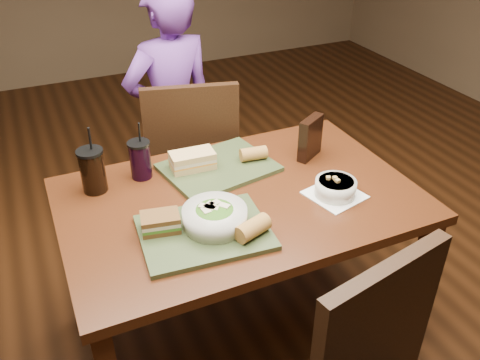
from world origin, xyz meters
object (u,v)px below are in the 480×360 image
object	(u,v)px
chip_bag	(310,138)
dining_table	(240,216)
sandwich_near	(160,222)
cup_berry	(140,159)
chair_far	(187,163)
tray_far	(219,168)
cup_cola	(93,170)
baguette_near	(253,228)
soup_bowl	(336,187)
diner	(172,116)
salad_bowl	(215,216)
tray_near	(204,232)
sandwich_far	(193,160)
baguette_far	(253,154)

from	to	relation	value
chip_bag	dining_table	bearing A→B (deg)	170.53
sandwich_near	cup_berry	bearing A→B (deg)	84.64
dining_table	chair_far	xyz separation A→B (m)	(0.00, 0.64, -0.11)
tray_far	cup_cola	world-z (taller)	cup_cola
chair_far	cup_cola	world-z (taller)	cup_cola
chair_far	baguette_near	bearing A→B (deg)	-94.53
cup_cola	chip_bag	world-z (taller)	cup_cola
soup_bowl	chip_bag	distance (m)	0.30
cup_cola	diner	bearing A→B (deg)	52.63
sandwich_near	cup_berry	size ratio (longest dim) A/B	0.59
soup_bowl	baguette_near	distance (m)	0.41
salad_bowl	soup_bowl	bearing A→B (deg)	0.85
dining_table	diner	bearing A→B (deg)	88.33
salad_bowl	tray_far	bearing A→B (deg)	66.12
diner	baguette_near	world-z (taller)	diner
tray_far	sandwich_near	world-z (taller)	sandwich_near
cup_berry	chip_bag	size ratio (longest dim) A/B	1.33
dining_table	salad_bowl	size ratio (longest dim) A/B	6.01
chip_bag	tray_near	bearing A→B (deg)	177.02
tray_near	sandwich_far	bearing A→B (deg)	75.55
soup_bowl	chair_far	bearing A→B (deg)	112.35
tray_near	baguette_near	distance (m)	0.17
tray_near	salad_bowl	xyz separation A→B (m)	(0.04, 0.01, 0.05)
soup_bowl	sandwich_far	bearing A→B (deg)	138.32
sandwich_far	cup_cola	bearing A→B (deg)	176.46
sandwich_near	dining_table	bearing A→B (deg)	16.57
tray_far	baguette_far	world-z (taller)	baguette_far
salad_bowl	chip_bag	world-z (taller)	chip_bag
dining_table	diner	xyz separation A→B (m)	(0.03, 0.92, 0.02)
tray_near	cup_cola	distance (m)	0.51
chair_far	cup_berry	distance (m)	0.54
soup_bowl	baguette_far	xyz separation A→B (m)	(-0.17, 0.34, 0.01)
tray_far	soup_bowl	xyz separation A→B (m)	(0.32, -0.35, 0.03)
cup_cola	baguette_far	bearing A→B (deg)	-5.70
salad_bowl	cup_berry	size ratio (longest dim) A/B	0.92
salad_bowl	baguette_far	world-z (taller)	salad_bowl
chip_bag	diner	bearing A→B (deg)	83.98
chair_far	cup_berry	world-z (taller)	chair_far
chair_far	cup_cola	bearing A→B (deg)	-141.70
diner	tray_far	xyz separation A→B (m)	(-0.03, -0.71, 0.08)
baguette_near	cup_cola	xyz separation A→B (m)	(-0.41, 0.51, 0.04)
diner	cup_berry	bearing A→B (deg)	54.11
cup_berry	diner	bearing A→B (deg)	63.28
dining_table	cup_berry	size ratio (longest dim) A/B	5.54
baguette_far	cup_berry	bearing A→B (deg)	169.02
diner	salad_bowl	xyz separation A→B (m)	(-0.18, -1.07, 0.12)
soup_bowl	diner	bearing A→B (deg)	105.58
tray_far	baguette_far	xyz separation A→B (m)	(0.15, -0.01, 0.04)
soup_bowl	chip_bag	bearing A→B (deg)	77.84
dining_table	cup_berry	world-z (taller)	cup_berry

